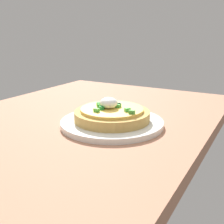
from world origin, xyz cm
name	(u,v)px	position (x,y,z in cm)	size (l,w,h in cm)	color
dining_table	(72,126)	(0.00, 0.00, 1.61)	(96.67, 64.64, 3.22)	#A77155
plate	(112,123)	(1.38, -10.66, 3.86)	(24.14, 24.14, 1.28)	white
pizza	(112,114)	(1.37, -10.62, 6.05)	(17.64, 17.64, 5.49)	tan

